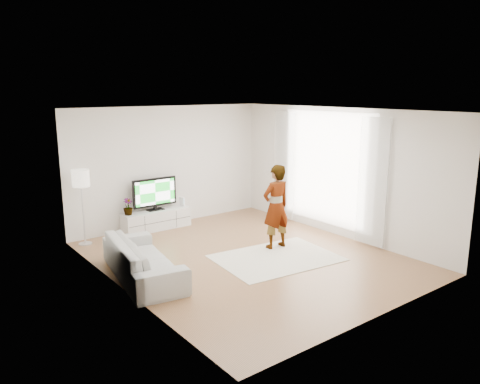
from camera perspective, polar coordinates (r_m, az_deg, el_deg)
floor at (r=9.10m, az=0.92°, el=-8.01°), size 6.00×6.00×0.00m
ceiling at (r=8.53m, az=0.99°, el=9.91°), size 6.00×6.00×0.00m
wall_left at (r=7.46m, az=-14.30°, el=-1.75°), size 0.02×6.00×2.80m
wall_right at (r=10.41m, az=11.82°, el=2.36°), size 0.02×6.00×2.80m
wall_back at (r=11.17m, az=-8.65°, el=3.16°), size 5.00×0.02×2.80m
wall_front at (r=6.69m, az=17.14°, el=-3.56°), size 5.00×0.02×2.80m
window at (r=10.59m, az=10.53°, el=2.85°), size 0.01×2.60×2.50m
curtain_near at (r=9.73m, az=15.86°, el=1.15°), size 0.04×0.70×2.60m
curtain_far at (r=11.45m, az=5.42°, el=3.21°), size 0.04×0.70×2.60m
media_console at (r=10.99m, az=-10.16°, el=-3.33°), size 1.60×0.45×0.45m
television at (r=10.86m, az=-10.35°, el=-0.10°), size 1.07×0.21×0.75m
game_console at (r=11.23m, az=-7.06°, el=-1.16°), size 0.07×0.16×0.20m
potted_plant at (r=10.61m, az=-13.50°, el=-1.75°), size 0.26×0.26×0.38m
rug at (r=9.10m, az=4.47°, el=-8.00°), size 2.43×1.87×0.01m
player at (r=9.42m, az=4.41°, el=-1.79°), size 0.64×0.44×1.71m
sofa at (r=8.27m, az=-11.74°, el=-7.97°), size 1.25×2.38×0.66m
floor_lamp at (r=10.05m, az=-18.83°, el=1.21°), size 0.35×0.35×1.58m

